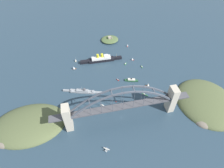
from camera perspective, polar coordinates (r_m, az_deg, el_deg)
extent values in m
plane|color=#283D4C|center=(357.17, 2.80, -9.95)|extent=(1400.00, 1400.00, 0.00)
cube|color=#BCB29E|center=(330.59, -13.23, -9.90)|extent=(12.13, 18.88, 56.33)
cube|color=#BCB29E|center=(362.92, 17.52, -4.36)|extent=(12.13, 18.88, 56.33)
cube|color=#47474C|center=(330.31, 3.01, -6.76)|extent=(175.75, 13.49, 2.40)
cube|color=#47474C|center=(329.07, -16.52, -9.85)|extent=(24.00, 13.49, 2.40)
cube|color=#47474C|center=(367.44, 20.18, -3.35)|extent=(24.00, 13.49, 2.40)
cube|color=#4C515B|center=(315.92, -11.35, -9.22)|extent=(20.24, 1.80, 17.71)
cube|color=#4C515B|center=(304.27, -8.31, -7.25)|extent=(19.93, 1.80, 14.55)
cube|color=#4C515B|center=(296.56, -5.03, -5.52)|extent=(19.53, 1.80, 11.38)
cube|color=#4C515B|center=(292.74, -1.59, -4.11)|extent=(19.04, 1.80, 8.17)
cube|color=#4C515B|center=(292.73, 1.89, -3.09)|extent=(18.48, 1.80, 4.88)
cube|color=#4C515B|center=(296.41, 5.31, -2.51)|extent=(18.48, 1.80, 4.88)
cube|color=#4C515B|center=(303.65, 8.56, -2.36)|extent=(19.04, 1.80, 8.17)
cube|color=#4C515B|center=(314.31, 11.55, -2.62)|extent=(19.53, 1.80, 11.38)
cube|color=#4C515B|center=(328.28, 14.24, -3.24)|extent=(19.93, 1.80, 14.55)
cube|color=#4C515B|center=(345.44, 16.59, -4.17)|extent=(20.24, 1.80, 17.71)
cube|color=#4C515B|center=(323.15, -11.52, -7.47)|extent=(20.24, 1.80, 17.71)
cube|color=#4C515B|center=(311.78, -8.57, -5.49)|extent=(19.93, 1.80, 14.55)
cube|color=#4C515B|center=(304.25, -5.39, -3.76)|extent=(19.53, 1.80, 11.38)
cube|color=#4C515B|center=(300.53, -2.05, -2.37)|extent=(19.04, 1.80, 8.17)
cube|color=#4C515B|center=(300.52, 1.34, -1.38)|extent=(18.48, 1.80, 4.88)
cube|color=#4C515B|center=(304.11, 4.67, -0.83)|extent=(18.48, 1.80, 4.88)
cube|color=#4C515B|center=(311.17, 7.85, -0.72)|extent=(19.04, 1.80, 8.17)
cube|color=#4C515B|center=(321.59, 10.80, -1.03)|extent=(19.53, 1.80, 11.38)
cube|color=#4C515B|center=(335.25, 13.46, -1.71)|extent=(19.93, 1.80, 14.55)
cube|color=#4C515B|center=(352.07, 15.80, -2.70)|extent=(20.24, 1.80, 17.71)
cube|color=#4C515B|center=(326.38, -12.84, -9.35)|extent=(1.40, 12.14, 1.40)
cube|color=#4C515B|center=(303.36, -6.86, -5.40)|extent=(1.40, 12.14, 1.40)
cube|color=#4C515B|center=(295.81, -0.11, -2.62)|extent=(1.40, 12.14, 1.40)
cube|color=#4C515B|center=(303.05, 6.62, -1.49)|extent=(1.40, 12.14, 1.40)
cube|color=#4C515B|center=(324.11, 12.56, -2.05)|extent=(1.40, 12.14, 1.40)
cube|color=#4C515B|center=(358.07, 17.26, -3.96)|extent=(1.40, 12.14, 1.40)
cylinder|color=#4C515B|center=(314.93, -9.72, -8.91)|extent=(0.56, 0.56, 14.06)
cylinder|color=#4C515B|center=(322.18, -9.93, -7.17)|extent=(0.56, 0.56, 14.06)
cylinder|color=#4C515B|center=(309.91, -6.50, -7.76)|extent=(0.56, 0.56, 25.92)
cylinder|color=#4C515B|center=(317.28, -6.80, -6.02)|extent=(0.56, 0.56, 25.92)
cylinder|color=#4C515B|center=(307.35, -3.19, -6.74)|extent=(0.56, 0.56, 34.40)
cylinder|color=#4C515B|center=(314.79, -3.59, -5.01)|extent=(0.56, 0.56, 34.40)
cylinder|color=#4C515B|center=(307.25, 0.14, -5.88)|extent=(0.56, 0.56, 39.48)
cylinder|color=#4C515B|center=(314.69, -0.34, -4.18)|extent=(0.56, 0.56, 39.48)
cylinder|color=#4C515B|center=(309.57, 3.44, -5.20)|extent=(0.56, 0.56, 41.18)
cylinder|color=#4C515B|center=(316.95, 2.88, -3.53)|extent=(0.56, 0.56, 41.18)
cylinder|color=#4C515B|center=(314.24, 6.65, -4.71)|extent=(0.56, 0.56, 39.48)
cylinder|color=#4C515B|center=(321.51, 6.01, -3.08)|extent=(0.56, 0.56, 39.48)
cylinder|color=#4C515B|center=(321.16, 9.71, -4.42)|extent=(0.56, 0.56, 34.40)
cylinder|color=#4C515B|center=(328.28, 9.02, -2.83)|extent=(0.56, 0.56, 34.40)
cylinder|color=#4C515B|center=(330.24, 12.59, -4.32)|extent=(0.56, 0.56, 25.92)
cylinder|color=#4C515B|center=(337.17, 11.85, -2.77)|extent=(0.56, 0.56, 25.92)
cylinder|color=#4C515B|center=(341.37, 15.25, -4.39)|extent=(0.56, 0.56, 14.06)
cylinder|color=#4C515B|center=(348.08, 14.48, -2.89)|extent=(0.56, 0.56, 14.06)
ellipsoid|color=#515B38|center=(378.33, -23.64, -11.22)|extent=(131.95, 91.89, 29.63)
ellipsoid|color=#756B5B|center=(374.61, -28.43, -14.86)|extent=(46.18, 27.57, 16.30)
ellipsoid|color=#515B38|center=(421.12, 26.56, -5.02)|extent=(115.86, 129.91, 29.08)
ellipsoid|color=#756B5B|center=(392.10, 26.06, -9.70)|extent=(40.55, 38.97, 16.00)
cube|color=black|center=(467.28, -3.26, 7.27)|extent=(61.44, 14.41, 6.57)
cube|color=black|center=(472.94, 1.67, 7.88)|extent=(20.54, 7.64, 6.57)
cube|color=black|center=(465.15, -8.26, 6.59)|extent=(20.57, 9.08, 6.57)
cube|color=white|center=(463.45, -3.29, 7.86)|extent=(46.11, 12.11, 5.72)
cube|color=white|center=(462.11, -1.75, 8.49)|extent=(10.30, 10.03, 3.20)
cylinder|color=yellow|center=(459.36, -3.04, 8.58)|extent=(5.89, 5.89, 8.36)
cylinder|color=yellow|center=(458.42, -4.33, 8.42)|extent=(5.89, 5.89, 8.36)
cylinder|color=tan|center=(467.39, 1.38, 8.64)|extent=(0.50, 0.50, 10.00)
cube|color=gray|center=(397.94, -8.89, -2.28)|extent=(49.54, 22.71, 3.70)
cube|color=gray|center=(406.13, -13.42, -1.95)|extent=(16.80, 8.50, 3.70)
cube|color=gray|center=(392.35, -4.20, -2.61)|extent=(17.03, 9.21, 3.70)
cube|color=gray|center=(395.46, -8.94, -1.96)|extent=(25.52, 13.74, 3.02)
cylinder|color=gray|center=(401.15, -12.08, -1.77)|extent=(5.84, 5.84, 2.20)
cylinder|color=gray|center=(391.61, -5.71, -2.22)|extent=(5.84, 5.84, 2.20)
cylinder|color=gray|center=(390.69, -9.05, -1.32)|extent=(0.60, 0.60, 10.00)
cylinder|color=#4C4C51|center=(391.72, -8.30, -1.64)|extent=(4.59, 4.59, 4.40)
cube|color=#23512D|center=(418.64, 5.86, 1.09)|extent=(18.30, 10.92, 2.69)
cube|color=#23512D|center=(419.27, 7.43, 0.99)|extent=(6.76, 5.74, 2.69)
cube|color=#23512D|center=(418.33, 4.29, 1.19)|extent=(7.01, 6.54, 2.69)
cube|color=beige|center=(416.66, 5.89, 1.36)|extent=(16.66, 9.62, 2.93)
cylinder|color=black|center=(414.80, 5.92, 1.62)|extent=(2.40, 2.40, 2.40)
ellipsoid|color=#4C6038|center=(538.85, -0.69, 13.26)|extent=(47.43, 42.21, 6.95)
cube|color=#9E937F|center=(535.96, -0.69, 13.74)|extent=(8.00, 8.00, 6.54)
cylinder|color=gray|center=(533.69, -0.13, 13.63)|extent=(3.60, 3.60, 7.20)
cylinder|color=#B7B7B2|center=(325.70, -1.98, -19.13)|extent=(4.49, 5.80, 0.90)
cylinder|color=#B7B7B2|center=(325.10, -1.43, -19.34)|extent=(4.49, 5.80, 0.90)
cylinder|color=navy|center=(324.75, -1.98, -19.06)|extent=(0.14, 0.14, 1.21)
cylinder|color=navy|center=(324.14, -1.44, -19.26)|extent=(0.14, 0.14, 1.21)
ellipsoid|color=beige|center=(323.28, -1.72, -19.06)|extent=(5.11, 6.42, 1.35)
cylinder|color=navy|center=(324.46, -1.48, -18.61)|extent=(1.51, 1.39, 1.28)
cube|color=beige|center=(323.08, -1.65, -18.89)|extent=(9.36, 7.34, 0.20)
cube|color=beige|center=(322.03, -1.95, -19.50)|extent=(3.82, 3.16, 0.12)
cube|color=navy|center=(320.85, -1.96, -19.41)|extent=(0.74, 0.97, 1.50)
cube|color=brown|center=(413.56, 10.60, -0.50)|extent=(5.77, 3.80, 0.98)
cube|color=brown|center=(413.25, 10.11, -0.45)|extent=(2.01, 1.49, 0.98)
cube|color=brown|center=(413.90, 11.09, -0.55)|extent=(2.07, 1.66, 0.98)
cylinder|color=tan|center=(410.50, 10.62, -0.09)|extent=(0.16, 0.16, 7.48)
cone|color=silver|center=(410.91, 10.83, -0.14)|extent=(6.35, 6.35, 5.99)
cube|color=#B2231E|center=(518.68, 4.66, 11.25)|extent=(3.22, 4.38, 1.01)
cube|color=#B2231E|center=(516.52, 4.62, 11.08)|extent=(1.27, 1.54, 1.01)
cube|color=#B2231E|center=(520.86, 4.69, 11.41)|extent=(1.43, 1.61, 1.01)
cylinder|color=tan|center=(516.25, 4.68, 11.58)|extent=(0.16, 0.16, 6.62)
cone|color=white|center=(517.39, 4.69, 11.62)|extent=(4.75, 4.75, 5.30)
cube|color=gold|center=(476.35, -10.86, 6.83)|extent=(2.76, 5.02, 0.74)
cube|color=gold|center=(478.79, -10.83, 7.07)|extent=(1.14, 1.71, 0.74)
cube|color=gold|center=(473.92, -10.90, 6.59)|extent=(1.32, 1.74, 0.74)
cylinder|color=tan|center=(474.35, -10.92, 7.21)|extent=(0.16, 0.16, 6.73)
cone|color=silver|center=(473.49, -10.93, 7.07)|extent=(5.05, 5.05, 5.38)
cube|color=#2D6B3D|center=(460.39, 4.11, 6.09)|extent=(5.93, 6.35, 1.28)
cube|color=#2D6B3D|center=(463.29, 4.33, 6.38)|extent=(2.41, 2.48, 1.28)
cube|color=#2D6B3D|center=(457.51, 3.90, 5.80)|extent=(2.63, 2.67, 1.28)
cube|color=beige|center=(459.01, 4.08, 6.16)|extent=(3.56, 3.68, 1.32)
cube|color=#B2231E|center=(473.65, 6.25, 7.20)|extent=(4.87, 2.88, 0.72)
cube|color=#B2231E|center=(474.01, 6.62, 7.20)|extent=(1.67, 1.18, 0.72)
cube|color=#B2231E|center=(473.31, 5.88, 7.21)|extent=(1.71, 1.36, 0.72)
cylinder|color=tan|center=(471.23, 6.34, 7.58)|extent=(0.16, 0.16, 7.21)
cone|color=white|center=(471.30, 6.17, 7.55)|extent=(4.96, 4.96, 5.76)
cube|color=#2D6B3D|center=(456.61, 8.95, 5.16)|extent=(2.36, 5.90, 1.20)
cube|color=#2D6B3D|center=(459.28, 8.78, 5.47)|extent=(1.26, 1.98, 1.20)
cube|color=#2D6B3D|center=(453.95, 9.12, 4.85)|extent=(1.50, 1.99, 1.20)
cube|color=beige|center=(455.31, 9.00, 5.22)|extent=(1.84, 2.97, 1.26)
cube|color=#B2231E|center=(418.68, 1.76, 1.22)|extent=(3.97, 4.62, 1.16)
cube|color=#B2231E|center=(417.33, 2.09, 1.03)|extent=(1.57, 1.73, 1.16)
cube|color=#B2231E|center=(420.06, 1.43, 1.42)|extent=(1.70, 1.82, 1.16)
cube|color=beige|center=(418.17, 1.70, 1.37)|extent=(2.33, 2.57, 1.02)
cube|color=silver|center=(372.28, -2.85, -6.52)|extent=(5.80, 5.17, 0.93)
cube|color=silver|center=(371.21, -2.34, -6.71)|extent=(2.24, 2.13, 0.93)
cube|color=silver|center=(373.38, -3.35, -6.33)|extent=(2.39, 2.33, 0.93)
cube|color=beige|center=(371.60, -2.95, -6.38)|extent=(3.32, 3.14, 1.29)
cube|color=brown|center=(453.97, -11.23, 4.48)|extent=(5.69, 3.05, 1.09)
cube|color=brown|center=(454.18, -10.78, 4.59)|extent=(1.93, 1.30, 1.09)
cube|color=brown|center=(453.79, -11.68, 4.38)|extent=(1.95, 1.52, 1.09)
cylinder|color=tan|center=(450.95, -11.26, 4.94)|extent=(0.16, 0.16, 8.31)
cone|color=white|center=(451.13, -11.45, 4.86)|extent=(5.53, 5.53, 6.65)
cube|color=#2D6B3D|center=(395.36, 9.86, -3.16)|extent=(7.39, 7.14, 1.09)
cube|color=#2D6B3D|center=(394.47, 10.55, -3.45)|extent=(2.84, 2.78, 1.09)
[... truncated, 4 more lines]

